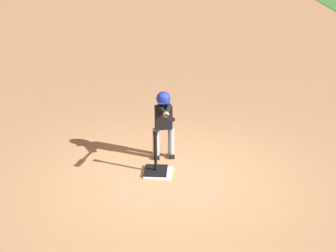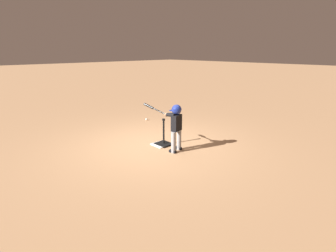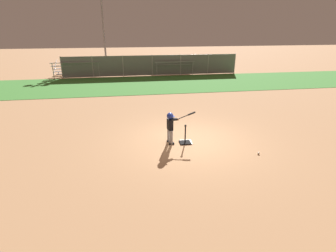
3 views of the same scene
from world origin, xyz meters
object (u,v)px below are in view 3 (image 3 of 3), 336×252
Objects in this scene: baseball at (259,153)px; batter_child at (171,124)px; bleachers_center at (78,68)px; bleachers_far_right at (173,67)px; batting_tee at (185,140)px.

batter_child is at bearing 153.77° from baseball.
bleachers_far_right is at bearing -1.51° from bleachers_center.
baseball is at bearing -62.62° from bleachers_center.
bleachers_far_right is at bearing 90.55° from baseball.
batting_tee is 9.83× the size of baseball.
baseball is 0.02× the size of bleachers_far_right.
batter_child reaches higher than batting_tee.
bleachers_far_right is (2.67, 14.77, -0.16)m from batter_child.
baseball is (2.83, -1.39, -0.73)m from batter_child.
bleachers_far_right is (-0.15, 16.17, 0.56)m from baseball.
baseball is 18.47m from bleachers_center.
baseball is at bearing -26.23° from batter_child.
batting_tee is 2.64m from baseball.
bleachers_center reaches higher than batter_child.
batting_tee is at bearing -10.68° from batter_child.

